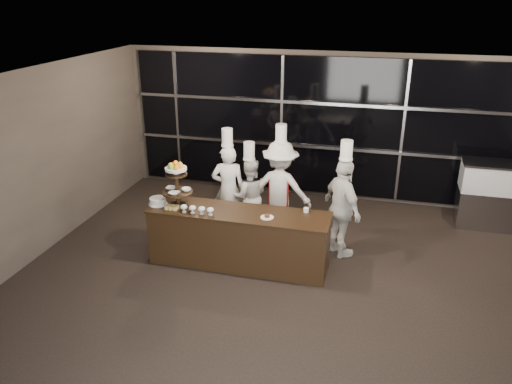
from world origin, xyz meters
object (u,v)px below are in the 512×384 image
(display_stand, at_px, (177,180))
(layer_cake, at_px, (158,201))
(display_case, at_px, (498,192))
(chef_d, at_px, (342,207))
(buffet_counter, at_px, (239,238))
(chef_c, at_px, (280,189))
(chef_b, at_px, (249,195))
(chef_a, at_px, (228,188))

(display_stand, relative_size, layer_cake, 2.48)
(display_case, distance_m, chef_d, 3.17)
(buffet_counter, height_order, chef_c, chef_c)
(display_case, relative_size, chef_b, 0.80)
(layer_cake, bearing_deg, chef_c, 36.27)
(display_case, height_order, chef_d, chef_d)
(buffet_counter, relative_size, chef_b, 1.68)
(display_stand, distance_m, chef_a, 1.29)
(chef_a, distance_m, chef_b, 0.39)
(chef_d, bearing_deg, buffet_counter, -154.45)
(display_stand, height_order, chef_d, chef_d)
(layer_cake, height_order, display_case, display_case)
(chef_b, bearing_deg, chef_d, -14.27)
(display_case, distance_m, chef_c, 3.98)
(display_stand, distance_m, chef_d, 2.67)
(chef_a, bearing_deg, chef_c, 7.84)
(chef_a, relative_size, chef_d, 0.98)
(buffet_counter, height_order, chef_b, chef_b)
(buffet_counter, xyz_separation_m, layer_cake, (-1.32, -0.05, 0.51))
(display_stand, xyz_separation_m, chef_c, (1.40, 1.21, -0.47))
(display_case, height_order, chef_a, chef_a)
(layer_cake, bearing_deg, display_stand, 8.74)
(display_stand, xyz_separation_m, chef_b, (0.86, 1.15, -0.63))
(chef_a, height_order, chef_c, chef_c)
(chef_c, bearing_deg, chef_d, -23.22)
(buffet_counter, bearing_deg, display_stand, -179.99)
(display_case, xyz_separation_m, chef_a, (-4.67, -1.40, 0.15))
(display_stand, bearing_deg, buffet_counter, 0.01)
(display_case, bearing_deg, chef_a, -163.34)
(chef_a, bearing_deg, buffet_counter, -64.87)
(chef_c, distance_m, chef_d, 1.23)
(buffet_counter, bearing_deg, layer_cake, -177.84)
(layer_cake, relative_size, display_case, 0.22)
(buffet_counter, height_order, display_case, display_case)
(display_stand, xyz_separation_m, layer_cake, (-0.32, -0.05, -0.37))
(layer_cake, distance_m, chef_b, 1.71)
(buffet_counter, distance_m, display_stand, 1.33)
(display_stand, bearing_deg, chef_c, 40.97)
(layer_cake, height_order, chef_d, chef_d)
(chef_a, distance_m, chef_c, 0.92)
(buffet_counter, xyz_separation_m, chef_b, (-0.14, 1.15, 0.25))
(chef_a, xyz_separation_m, chef_c, (0.91, 0.12, 0.03))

